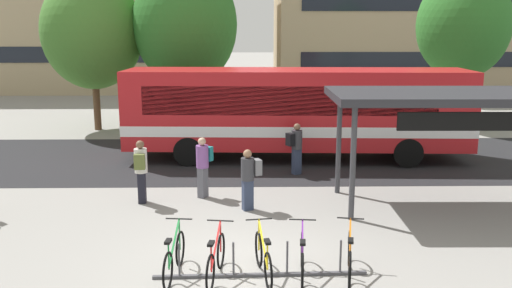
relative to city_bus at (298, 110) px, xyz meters
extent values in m
plane|color=gray|center=(-2.02, -9.18, -1.78)|extent=(200.00, 200.00, 0.00)
cube|color=#232326|center=(-2.02, 0.00, -1.77)|extent=(80.00, 7.20, 0.01)
cube|color=red|center=(-0.06, 0.00, 0.07)|extent=(12.10, 3.07, 2.70)
cube|color=white|center=(-0.06, 0.00, -0.58)|extent=(12.12, 3.09, 0.36)
cube|color=black|center=(5.38, -0.24, 1.20)|extent=(1.10, 2.34, 0.40)
cube|color=black|center=(5.91, -0.26, 0.34)|extent=(0.18, 2.19, 1.40)
cube|color=black|center=(-0.31, 1.26, 0.48)|extent=(9.83, 0.49, 0.97)
cube|color=black|center=(-0.42, -1.23, 0.48)|extent=(9.83, 0.49, 0.97)
cylinder|color=black|center=(3.70, 0.99, -1.28)|extent=(1.01, 0.34, 1.00)
cylinder|color=black|center=(3.60, -1.31, -1.28)|extent=(1.01, 0.34, 1.00)
cylinder|color=black|center=(-3.73, 1.32, -1.28)|extent=(1.01, 0.34, 1.00)
cylinder|color=black|center=(-3.83, -0.99, -1.28)|extent=(1.01, 0.34, 1.00)
cube|color=#47474C|center=(-1.59, -9.52, -1.75)|extent=(4.06, 0.21, 0.06)
cylinder|color=#47474C|center=(-3.11, -9.57, -1.43)|extent=(0.04, 0.04, 0.70)
cylinder|color=#47474C|center=(-2.10, -9.54, -1.43)|extent=(0.04, 0.04, 0.70)
cylinder|color=#47474C|center=(-1.08, -9.51, -1.43)|extent=(0.04, 0.04, 0.70)
cylinder|color=#47474C|center=(-0.07, -9.47, -1.43)|extent=(0.04, 0.04, 0.70)
torus|color=black|center=(-3.16, -9.00, -1.42)|extent=(0.11, 0.70, 0.70)
torus|color=black|center=(-3.26, -10.02, -1.42)|extent=(0.11, 0.70, 0.70)
cube|color=#1E7F38|center=(-3.21, -9.49, -1.11)|extent=(0.12, 0.92, 0.58)
cylinder|color=#1E7F38|center=(-3.25, -9.92, -1.16)|extent=(0.03, 0.03, 0.55)
cube|color=black|center=(-3.25, -9.92, -0.90)|extent=(0.12, 0.23, 0.05)
cylinder|color=#1E7F38|center=(-3.16, -9.02, -1.11)|extent=(0.03, 0.03, 0.65)
cylinder|color=black|center=(-3.16, -9.02, -0.80)|extent=(0.52, 0.08, 0.03)
torus|color=black|center=(-2.35, -9.12, -1.42)|extent=(0.14, 0.70, 0.70)
torus|color=black|center=(-2.49, -10.13, -1.42)|extent=(0.14, 0.70, 0.70)
cube|color=red|center=(-2.42, -9.60, -1.11)|extent=(0.16, 0.92, 0.58)
cylinder|color=red|center=(-2.48, -10.03, -1.16)|extent=(0.03, 0.03, 0.55)
cube|color=black|center=(-2.48, -10.03, -0.90)|extent=(0.13, 0.23, 0.05)
cylinder|color=red|center=(-2.35, -9.14, -1.11)|extent=(0.04, 0.04, 0.65)
cylinder|color=black|center=(-2.35, -9.14, -0.80)|extent=(0.52, 0.10, 0.03)
torus|color=black|center=(-1.61, -9.05, -1.42)|extent=(0.15, 0.70, 0.70)
torus|color=black|center=(-1.46, -10.06, -1.42)|extent=(0.15, 0.70, 0.70)
cube|color=yellow|center=(-1.54, -9.54, -1.11)|extent=(0.17, 0.91, 0.58)
cylinder|color=yellow|center=(-1.48, -9.96, -1.16)|extent=(0.03, 0.03, 0.55)
cube|color=black|center=(-1.48, -9.96, -0.90)|extent=(0.13, 0.23, 0.05)
cylinder|color=yellow|center=(-1.61, -9.07, -1.11)|extent=(0.04, 0.04, 0.65)
cylinder|color=black|center=(-1.61, -9.07, -0.80)|extent=(0.52, 0.10, 0.03)
torus|color=black|center=(-0.76, -9.09, -1.42)|extent=(0.11, 0.70, 0.70)
torus|color=black|center=(-0.86, -10.11, -1.42)|extent=(0.11, 0.70, 0.70)
cube|color=#702893|center=(-0.81, -9.58, -1.11)|extent=(0.12, 0.92, 0.58)
cylinder|color=#702893|center=(-0.85, -10.01, -1.16)|extent=(0.03, 0.03, 0.55)
cube|color=black|center=(-0.85, -10.01, -0.90)|extent=(0.12, 0.23, 0.05)
cylinder|color=#702893|center=(-0.76, -9.11, -1.11)|extent=(0.03, 0.03, 0.65)
cylinder|color=black|center=(-0.76, -9.11, -0.80)|extent=(0.52, 0.08, 0.03)
torus|color=black|center=(0.18, -9.03, -1.42)|extent=(0.17, 0.70, 0.70)
torus|color=black|center=(0.00, -10.04, -1.42)|extent=(0.17, 0.70, 0.70)
cube|color=orange|center=(0.09, -9.52, -1.11)|extent=(0.20, 0.91, 0.58)
cylinder|color=orange|center=(0.02, -9.94, -1.16)|extent=(0.03, 0.03, 0.55)
cube|color=black|center=(0.02, -9.94, -0.90)|extent=(0.14, 0.23, 0.05)
cylinder|color=orange|center=(0.18, -9.05, -1.11)|extent=(0.04, 0.04, 0.65)
cylinder|color=black|center=(0.18, -9.05, -0.80)|extent=(0.52, 0.12, 0.03)
cylinder|color=#38383D|center=(0.72, -6.41, -0.37)|extent=(0.14, 0.14, 2.82)
cylinder|color=#38383D|center=(0.75, -4.18, -0.37)|extent=(0.14, 0.14, 2.82)
cube|color=#28282D|center=(3.44, -5.34, 1.15)|extent=(6.25, 3.12, 0.20)
cube|color=black|center=(3.42, -6.60, 0.70)|extent=(3.46, 0.13, 0.44)
cube|color=#565660|center=(-3.06, -4.55, -1.35)|extent=(0.30, 0.32, 0.85)
cylinder|color=#7F4C93|center=(-3.06, -4.55, -0.61)|extent=(0.46, 0.46, 0.62)
sphere|color=tan|center=(-3.06, -4.55, -0.19)|extent=(0.22, 0.22, 0.22)
cube|color=#197075|center=(-2.93, -4.32, -0.58)|extent=(0.33, 0.29, 0.40)
cube|color=#2D3851|center=(-1.82, -5.65, -1.37)|extent=(0.31, 0.28, 0.80)
cylinder|color=#333338|center=(-1.82, -5.65, -0.68)|extent=(0.44, 0.44, 0.58)
sphere|color=#936B4C|center=(-1.82, -5.65, -0.29)|extent=(0.22, 0.22, 0.22)
cube|color=slate|center=(-1.58, -5.55, -0.66)|extent=(0.27, 0.33, 0.40)
cube|color=#2D3851|center=(-0.24, -2.15, -1.36)|extent=(0.32, 0.30, 0.83)
cylinder|color=#333338|center=(-0.24, -2.15, -0.64)|extent=(0.46, 0.46, 0.61)
sphere|color=brown|center=(-0.24, -2.15, -0.23)|extent=(0.22, 0.22, 0.22)
cube|color=black|center=(-0.46, -2.27, -0.61)|extent=(0.29, 0.33, 0.40)
cube|color=black|center=(-4.66, -5.01, -1.35)|extent=(0.22, 0.27, 0.84)
cylinder|color=beige|center=(-4.66, -5.01, -0.61)|extent=(0.36, 0.36, 0.65)
sphere|color=brown|center=(-4.66, -5.01, -0.17)|extent=(0.22, 0.22, 0.22)
cube|color=#56602D|center=(-4.64, -5.27, -0.58)|extent=(0.29, 0.20, 0.40)
cylinder|color=brown|center=(8.20, 6.39, -0.44)|extent=(0.32, 0.32, 2.66)
ellipsoid|color=#2D7028|center=(8.20, 6.39, 3.00)|extent=(4.25, 4.25, 4.97)
cylinder|color=brown|center=(-4.57, 5.83, -0.56)|extent=(0.32, 0.32, 2.43)
ellipsoid|color=#2D7028|center=(-4.57, 5.83, 3.02)|extent=(4.65, 4.65, 5.56)
cylinder|color=brown|center=(-8.75, 5.92, -0.63)|extent=(0.32, 0.32, 2.28)
ellipsoid|color=#427A2D|center=(-8.75, 5.92, 2.69)|extent=(4.50, 4.50, 5.15)
cube|color=black|center=(-15.00, 19.11, 1.07)|extent=(19.69, 0.06, 1.10)
cube|color=black|center=(12.82, 20.81, 0.63)|extent=(21.36, 0.06, 1.10)
cube|color=black|center=(12.82, 20.81, 4.63)|extent=(21.36, 0.06, 1.10)
camera|label=1|loc=(-1.84, -19.02, 2.81)|focal=38.00mm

